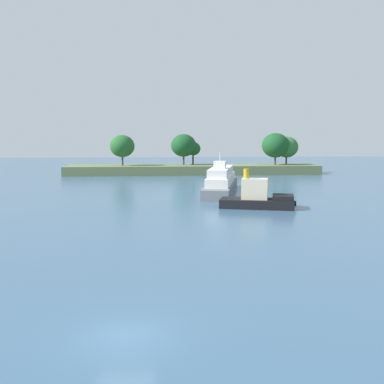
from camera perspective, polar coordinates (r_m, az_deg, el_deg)
name	(u,v)px	position (r m, az deg, el deg)	size (l,w,h in m)	color
ground_plane	(125,336)	(20.61, -8.57, -17.83)	(400.00, 400.00, 0.00)	#3D607F
treeline_island	(203,161)	(111.37, 1.43, 4.03)	(62.23, 11.76, 10.21)	#66754C
tugboat	(258,198)	(56.31, 8.52, -0.77)	(9.81, 6.00, 4.91)	black
white_riverboat	(221,182)	(71.96, 3.79, 1.35)	(9.07, 22.55, 6.63)	slate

